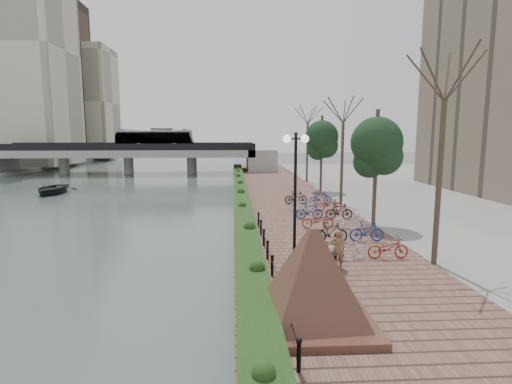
{
  "coord_description": "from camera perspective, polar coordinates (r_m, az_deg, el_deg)",
  "views": [
    {
      "loc": [
        0.02,
        -12.97,
        5.63
      ],
      "look_at": [
        1.43,
        12.03,
        2.0
      ],
      "focal_mm": 28.0,
      "sensor_mm": 36.0,
      "label": 1
    }
  ],
  "objects": [
    {
      "name": "motorcycle",
      "position": [
        15.12,
        9.99,
        -9.6
      ],
      "size": [
        0.56,
        1.69,
        1.05
      ],
      "primitive_type": null,
      "rotation": [
        0.0,
        0.0,
        0.02
      ],
      "color": "black",
      "rests_on": "promenade"
    },
    {
      "name": "pedestrian",
      "position": [
        15.82,
        11.6,
        -7.98
      ],
      "size": [
        0.65,
        0.54,
        1.51
      ],
      "primitive_type": "imported",
      "rotation": [
        0.0,
        0.0,
        2.75
      ],
      "color": "brown",
      "rests_on": "promenade"
    },
    {
      "name": "river_water",
      "position": [
        41.22,
        -24.56,
        -0.34
      ],
      "size": [
        30.0,
        130.0,
        0.02
      ],
      "primitive_type": "cube",
      "color": "#3E4E45",
      "rests_on": "ground"
    },
    {
      "name": "inland_pavement",
      "position": [
        36.83,
        29.68,
        -1.24
      ],
      "size": [
        24.0,
        75.0,
        0.5
      ],
      "primitive_type": "cube",
      "color": "gray",
      "rests_on": "ground"
    },
    {
      "name": "bridge",
      "position": [
        59.73,
        -17.08,
        5.72
      ],
      "size": [
        36.0,
        10.77,
        6.5
      ],
      "color": "gray",
      "rests_on": "ground"
    },
    {
      "name": "granite_monument",
      "position": [
        11.14,
        8.12,
        -11.69
      ],
      "size": [
        5.08,
        5.08,
        2.66
      ],
      "color": "#4E2A21",
      "rests_on": "promenade"
    },
    {
      "name": "ground",
      "position": [
        14.14,
        -3.15,
        -15.23
      ],
      "size": [
        220.0,
        220.0,
        0.0
      ],
      "primitive_type": "plane",
      "color": "#59595B",
      "rests_on": "ground"
    },
    {
      "name": "lamppost",
      "position": [
        15.74,
        5.66,
        3.08
      ],
      "size": [
        1.02,
        0.32,
        5.2
      ],
      "color": "black",
      "rests_on": "promenade"
    },
    {
      "name": "bicycle_parking",
      "position": [
        23.34,
        10.44,
        -3.4
      ],
      "size": [
        2.4,
        14.69,
        1.0
      ],
      "color": "silver",
      "rests_on": "promenade"
    },
    {
      "name": "promenade",
      "position": [
        31.19,
        4.16,
        -1.7
      ],
      "size": [
        8.0,
        75.0,
        0.5
      ],
      "primitive_type": "cube",
      "color": "brown",
      "rests_on": "ground"
    },
    {
      "name": "street_trees",
      "position": [
        26.93,
        14.05,
        3.86
      ],
      "size": [
        3.2,
        37.12,
        6.8
      ],
      "color": "#3B2F22",
      "rests_on": "promenade"
    },
    {
      "name": "hedge",
      "position": [
        33.32,
        -2.19,
        -0.09
      ],
      "size": [
        1.1,
        56.0,
        0.6
      ],
      "primitive_type": "cube",
      "color": "#173312",
      "rests_on": "promenade"
    },
    {
      "name": "chain_fence",
      "position": [
        15.77,
        1.97,
        -9.39
      ],
      "size": [
        0.1,
        14.1,
        0.7
      ],
      "color": "black",
      "rests_on": "promenade"
    },
    {
      "name": "boat",
      "position": [
        42.49,
        -27.15,
        0.42
      ],
      "size": [
        3.53,
        4.87,
        0.99
      ],
      "primitive_type": "imported",
      "rotation": [
        0.0,
        0.0,
        0.02
      ],
      "color": "black",
      "rests_on": "river_water"
    },
    {
      "name": "far_buildings",
      "position": [
        89.83,
        -31.85,
        13.74
      ],
      "size": [
        35.0,
        38.0,
        38.0
      ],
      "color": "beige",
      "rests_on": "far_bank"
    }
  ]
}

